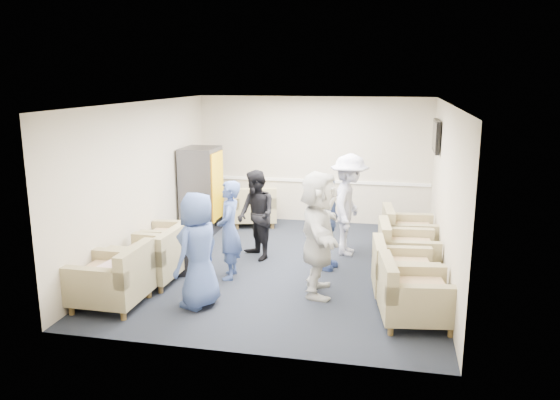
% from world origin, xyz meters
% --- Properties ---
extents(floor, '(6.00, 6.00, 0.00)m').
position_xyz_m(floor, '(0.00, 0.00, 0.00)').
color(floor, black).
rests_on(floor, ground).
extents(ceiling, '(6.00, 6.00, 0.00)m').
position_xyz_m(ceiling, '(0.00, 0.00, 2.70)').
color(ceiling, silver).
rests_on(ceiling, back_wall).
extents(back_wall, '(5.00, 0.02, 2.70)m').
position_xyz_m(back_wall, '(0.00, 3.00, 1.35)').
color(back_wall, '#C0B69F').
rests_on(back_wall, floor).
extents(front_wall, '(5.00, 0.02, 2.70)m').
position_xyz_m(front_wall, '(0.00, -3.00, 1.35)').
color(front_wall, '#C0B69F').
rests_on(front_wall, floor).
extents(left_wall, '(0.02, 6.00, 2.70)m').
position_xyz_m(left_wall, '(-2.50, 0.00, 1.35)').
color(left_wall, '#C0B69F').
rests_on(left_wall, floor).
extents(right_wall, '(0.02, 6.00, 2.70)m').
position_xyz_m(right_wall, '(2.50, 0.00, 1.35)').
color(right_wall, '#C0B69F').
rests_on(right_wall, floor).
extents(chair_rail, '(4.98, 0.04, 0.06)m').
position_xyz_m(chair_rail, '(0.00, 2.98, 0.90)').
color(chair_rail, white).
rests_on(chair_rail, back_wall).
extents(tv, '(0.10, 1.00, 0.58)m').
position_xyz_m(tv, '(2.44, 1.80, 2.05)').
color(tv, black).
rests_on(tv, right_wall).
extents(armchair_left_near, '(0.93, 0.93, 0.74)m').
position_xyz_m(armchair_left_near, '(-1.98, -2.09, 0.37)').
color(armchair_left_near, '#8B8059').
rests_on(armchair_left_near, floor).
extents(armchair_left_mid, '(0.93, 0.93, 0.72)m').
position_xyz_m(armchair_left_mid, '(-1.86, -1.14, 0.36)').
color(armchair_left_mid, '#8B8059').
rests_on(armchair_left_mid, floor).
extents(armchair_left_far, '(0.88, 0.88, 0.64)m').
position_xyz_m(armchair_left_far, '(-2.00, -0.01, 0.32)').
color(armchair_left_far, '#8B8059').
rests_on(armchair_left_far, floor).
extents(armchair_right_near, '(1.02, 1.02, 0.72)m').
position_xyz_m(armchair_right_near, '(2.00, -1.79, 0.36)').
color(armchair_right_near, '#8B8059').
rests_on(armchair_right_near, floor).
extents(armchair_right_midnear, '(0.96, 0.96, 0.70)m').
position_xyz_m(armchair_right_midnear, '(1.86, -0.93, 0.35)').
color(armchair_right_midnear, '#8B8059').
rests_on(armchair_right_midnear, floor).
extents(armchair_right_midfar, '(0.98, 0.98, 0.72)m').
position_xyz_m(armchair_right_midfar, '(1.92, 0.02, 0.36)').
color(armchair_right_midfar, '#8B8059').
rests_on(armchair_right_midfar, floor).
extents(armchair_right_far, '(1.00, 1.00, 0.73)m').
position_xyz_m(armchair_right_far, '(1.97, 1.00, 0.36)').
color(armchair_right_far, '#8B8059').
rests_on(armchair_right_far, floor).
extents(armchair_corner, '(1.11, 1.11, 0.73)m').
position_xyz_m(armchair_corner, '(-1.16, 2.42, 0.36)').
color(armchair_corner, '#8B8059').
rests_on(armchair_corner, floor).
extents(vending_machine, '(0.70, 0.82, 1.72)m').
position_xyz_m(vending_machine, '(-2.09, 1.76, 0.86)').
color(vending_machine, '#4C4C54').
rests_on(vending_machine, floor).
extents(backpack, '(0.32, 0.26, 0.48)m').
position_xyz_m(backpack, '(-1.57, -0.76, 0.25)').
color(backpack, black).
rests_on(backpack, floor).
extents(pillow, '(0.36, 0.44, 0.12)m').
position_xyz_m(pillow, '(-2.00, -2.09, 0.55)').
color(pillow, beige).
rests_on(pillow, armchair_left_near).
extents(person_front_left, '(0.73, 0.91, 1.61)m').
position_xyz_m(person_front_left, '(-0.86, -1.82, 0.80)').
color(person_front_left, '#3C5391').
rests_on(person_front_left, floor).
extents(person_mid_left, '(0.45, 0.62, 1.55)m').
position_xyz_m(person_mid_left, '(-0.76, -0.69, 0.78)').
color(person_mid_left, '#3C5391').
rests_on(person_mid_left, floor).
extents(person_back_left, '(0.94, 0.96, 1.56)m').
position_xyz_m(person_back_left, '(-0.58, 0.29, 0.78)').
color(person_back_left, black).
rests_on(person_back_left, floor).
extents(person_back_right, '(0.74, 1.20, 1.80)m').
position_xyz_m(person_back_right, '(0.96, 0.86, 0.90)').
color(person_back_right, white).
rests_on(person_back_right, floor).
extents(person_mid_right, '(0.61, 0.98, 1.55)m').
position_xyz_m(person_mid_right, '(0.66, 0.04, 0.78)').
color(person_mid_right, '#3C5391').
rests_on(person_mid_right, floor).
extents(person_front_right, '(0.75, 1.74, 1.82)m').
position_xyz_m(person_front_right, '(0.69, -1.05, 0.91)').
color(person_front_right, silver).
rests_on(person_front_right, floor).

